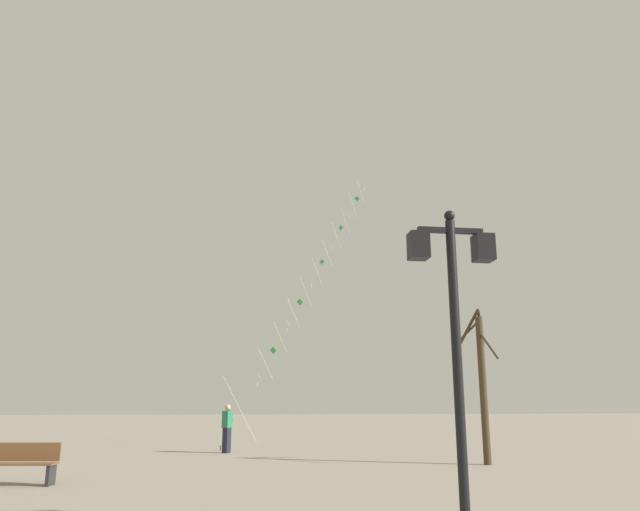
{
  "coord_description": "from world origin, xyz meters",
  "views": [
    {
      "loc": [
        -0.37,
        -1.21,
        1.75
      ],
      "look_at": [
        2.89,
        23.42,
        7.83
      ],
      "focal_mm": 33.95,
      "sensor_mm": 36.0,
      "label": 1
    }
  ],
  "objects_px": {
    "twin_lantern_lamp_post": "(454,303)",
    "bare_tree": "(482,381)",
    "kite_train": "(314,276)",
    "park_bench": "(20,464)",
    "kite_flyer": "(227,427)"
  },
  "relations": [
    {
      "from": "kite_train",
      "to": "park_bench",
      "type": "xyz_separation_m",
      "value": [
        -8.49,
        -16.03,
        -7.77
      ]
    },
    {
      "from": "kite_train",
      "to": "park_bench",
      "type": "relative_size",
      "value": 9.63
    },
    {
      "from": "bare_tree",
      "to": "park_bench",
      "type": "bearing_deg",
      "value": -165.82
    },
    {
      "from": "twin_lantern_lamp_post",
      "to": "bare_tree",
      "type": "distance_m",
      "value": 10.49
    },
    {
      "from": "twin_lantern_lamp_post",
      "to": "bare_tree",
      "type": "bearing_deg",
      "value": 65.96
    },
    {
      "from": "kite_train",
      "to": "kite_flyer",
      "type": "height_order",
      "value": "kite_train"
    },
    {
      "from": "kite_train",
      "to": "park_bench",
      "type": "bearing_deg",
      "value": -117.92
    },
    {
      "from": "kite_flyer",
      "to": "twin_lantern_lamp_post",
      "type": "bearing_deg",
      "value": -138.23
    },
    {
      "from": "twin_lantern_lamp_post",
      "to": "park_bench",
      "type": "height_order",
      "value": "twin_lantern_lamp_post"
    },
    {
      "from": "bare_tree",
      "to": "park_bench",
      "type": "xyz_separation_m",
      "value": [
        -12.04,
        -3.04,
        -1.97
      ]
    },
    {
      "from": "kite_flyer",
      "to": "park_bench",
      "type": "distance_m",
      "value": 9.45
    },
    {
      "from": "kite_train",
      "to": "bare_tree",
      "type": "relative_size",
      "value": 3.42
    },
    {
      "from": "bare_tree",
      "to": "kite_flyer",
      "type": "bearing_deg",
      "value": 145.22
    },
    {
      "from": "kite_train",
      "to": "park_bench",
      "type": "height_order",
      "value": "kite_train"
    },
    {
      "from": "twin_lantern_lamp_post",
      "to": "kite_train",
      "type": "distance_m",
      "value": 23.12
    }
  ]
}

